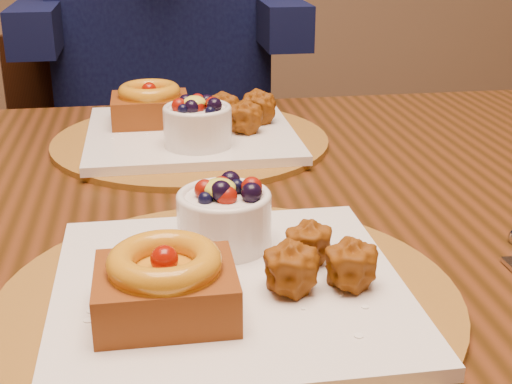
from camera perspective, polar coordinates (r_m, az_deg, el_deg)
dining_table at (r=0.82m, az=-3.94°, el=-5.86°), size 1.60×0.90×0.76m
place_setting_near at (r=0.58m, az=-2.46°, el=-6.78°), size 0.38×0.38×0.08m
place_setting_far at (r=0.98m, az=-5.40°, el=5.14°), size 0.38×0.38×0.09m
chair_far at (r=1.69m, az=-11.60°, el=-0.02°), size 0.48×0.48×0.80m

